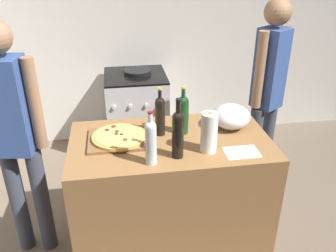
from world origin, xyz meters
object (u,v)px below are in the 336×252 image
Objects in this scene: wine_bottle_amber at (178,132)px; stove at (137,113)px; person_in_stripes at (15,132)px; paper_towel_roll at (209,133)px; wine_bottle_dark at (151,141)px; wine_bottle_green at (160,114)px; pizza at (119,136)px; mixing_bowl at (231,116)px; wine_bottle_clear at (183,113)px; person_in_red at (267,91)px.

wine_bottle_amber reaches higher than stove.
stove is 1.66m from person_in_stripes.
paper_towel_roll is 0.78× the size of wine_bottle_dark.
pizza is at bearing -170.45° from wine_bottle_green.
stove is (-0.33, 1.63, -0.60)m from paper_towel_roll.
wine_bottle_green is at bearing -87.04° from stove.
mixing_bowl is 0.50m from wine_bottle_green.
wine_bottle_clear is (0.25, 0.35, -0.01)m from wine_bottle_dark.
wine_bottle_dark is 0.36m from wine_bottle_green.
wine_bottle_dark is at bearing -141.87° from person_in_red.
mixing_bowl is at bearing 32.02° from wine_bottle_dark.
pizza is 0.44m from wine_bottle_amber.
person_in_stripes reaches higher than wine_bottle_green.
person_in_red is (0.88, 0.77, -0.10)m from wine_bottle_amber.
wine_bottle_green reaches higher than stove.
wine_bottle_dark is (-0.16, -0.05, -0.01)m from wine_bottle_amber.
wine_bottle_amber is at bearing -143.13° from mixing_bowl.
wine_bottle_clear is at bearing 73.44° from wine_bottle_amber.
wine_bottle_amber reaches higher than pizza.
paper_towel_roll is 0.69× the size of wine_bottle_amber.
wine_bottle_dark is at bearing -25.61° from person_in_stripes.
paper_towel_roll is 1.77m from stove.
wine_bottle_clear is at bearing 112.76° from paper_towel_roll.
wine_bottle_green is 0.15m from wine_bottle_clear.
wine_bottle_amber is at bearing -77.67° from wine_bottle_green.
pizza is 1.38× the size of paper_towel_roll.
stove is at bearing 89.07° from wine_bottle_dark.
person_in_red is at bearing 47.02° from paper_towel_roll.
paper_towel_roll is 0.28× the size of stove.
pizza is 0.67m from person_in_stripes.
mixing_bowl is 1.04× the size of paper_towel_roll.
wine_bottle_dark reaches higher than pizza.
person_in_stripes is at bearing 177.18° from wine_bottle_clear.
person_in_red is (0.79, 0.47, -0.08)m from wine_bottle_clear.
wine_bottle_dark is 1.33m from person_in_red.
wine_bottle_clear reaches higher than stove.
paper_towel_roll is at bearing -44.52° from wine_bottle_green.
mixing_bowl is at bearing -67.20° from stove.
pizza is 1.52m from stove.
pizza is at bearing 120.17° from wine_bottle_dark.
wine_bottle_clear is (-0.11, 0.26, 0.02)m from paper_towel_roll.
person_in_stripes is (-0.66, 0.10, 0.03)m from pizza.
wine_bottle_dark is 0.20× the size of person_in_stripes.
person_in_red reaches higher than mixing_bowl.
mixing_bowl is 1.42m from person_in_stripes.
wine_bottle_green reaches higher than wine_bottle_clear.
person_in_stripes is 0.99× the size of person_in_red.
wine_bottle_clear is at bearing 53.95° from wine_bottle_dark.
paper_towel_roll is 0.15× the size of person_in_red.
stove is at bearing 94.64° from wine_bottle_amber.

